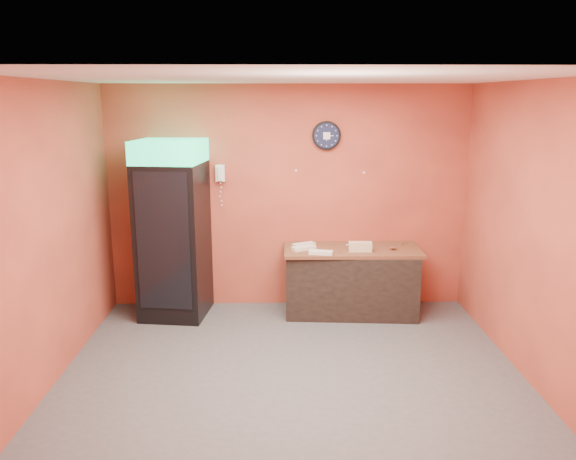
{
  "coord_description": "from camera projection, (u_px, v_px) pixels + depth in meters",
  "views": [
    {
      "loc": [
        -0.13,
        -4.97,
        2.64
      ],
      "look_at": [
        -0.03,
        0.6,
        1.32
      ],
      "focal_mm": 35.0,
      "sensor_mm": 36.0,
      "label": 1
    }
  ],
  "objects": [
    {
      "name": "sub_roll_stack",
      "position": [
        360.0,
        247.0,
        6.72
      ],
      "size": [
        0.28,
        0.11,
        0.12
      ],
      "rotation": [
        0.0,
        0.0,
        -0.04
      ],
      "color": "beige",
      "rests_on": "butcher_paper"
    },
    {
      "name": "beverage_cooler",
      "position": [
        173.0,
        233.0,
        6.74
      ],
      "size": [
        0.85,
        0.85,
        2.16
      ],
      "rotation": [
        0.0,
        0.0,
        -0.13
      ],
      "color": "black",
      "rests_on": "floor"
    },
    {
      "name": "butcher_paper",
      "position": [
        352.0,
        250.0,
        6.88
      ],
      "size": [
        1.68,
        0.74,
        0.04
      ],
      "primitive_type": "cube",
      "rotation": [
        0.0,
        0.0,
        -0.01
      ],
      "color": "brown",
      "rests_on": "prep_counter"
    },
    {
      "name": "wrapped_sandwich_left",
      "position": [
        304.0,
        248.0,
        6.8
      ],
      "size": [
        0.31,
        0.23,
        0.04
      ],
      "primitive_type": "cube",
      "rotation": [
        0.0,
        0.0,
        0.45
      ],
      "color": "silver",
      "rests_on": "butcher_paper"
    },
    {
      "name": "kitchen_tool",
      "position": [
        358.0,
        243.0,
        6.98
      ],
      "size": [
        0.06,
        0.06,
        0.06
      ],
      "primitive_type": "cylinder",
      "color": "silver",
      "rests_on": "butcher_paper"
    },
    {
      "name": "wall_phone",
      "position": [
        220.0,
        173.0,
        6.93
      ],
      "size": [
        0.11,
        0.1,
        0.21
      ],
      "color": "white",
      "rests_on": "back_wall"
    },
    {
      "name": "floor",
      "position": [
        292.0,
        376.0,
        5.45
      ],
      "size": [
        4.5,
        4.5,
        0.0
      ],
      "primitive_type": "plane",
      "color": "#47474C",
      "rests_on": "ground"
    },
    {
      "name": "back_wall",
      "position": [
        288.0,
        198.0,
        7.07
      ],
      "size": [
        4.5,
        0.02,
        2.8
      ],
      "primitive_type": "cube",
      "color": "#CE543A",
      "rests_on": "floor"
    },
    {
      "name": "wrapped_sandwich_right",
      "position": [
        304.0,
        245.0,
        6.95
      ],
      "size": [
        0.3,
        0.23,
        0.04
      ],
      "primitive_type": "cube",
      "rotation": [
        0.0,
        0.0,
        0.49
      ],
      "color": "silver",
      "rests_on": "butcher_paper"
    },
    {
      "name": "ceiling",
      "position": [
        292.0,
        78.0,
        4.8
      ],
      "size": [
        4.5,
        4.0,
        0.02
      ],
      "primitive_type": "cube",
      "color": "white",
      "rests_on": "back_wall"
    },
    {
      "name": "wall_clock",
      "position": [
        326.0,
        136.0,
        6.87
      ],
      "size": [
        0.35,
        0.06,
        0.35
      ],
      "color": "black",
      "rests_on": "back_wall"
    },
    {
      "name": "left_wall",
      "position": [
        44.0,
        237.0,
        5.08
      ],
      "size": [
        0.02,
        4.0,
        2.8
      ],
      "primitive_type": "cube",
      "color": "#CE543A",
      "rests_on": "floor"
    },
    {
      "name": "wrapped_sandwich_mid",
      "position": [
        321.0,
        252.0,
        6.61
      ],
      "size": [
        0.3,
        0.17,
        0.04
      ],
      "primitive_type": "cube",
      "rotation": [
        0.0,
        0.0,
        -0.21
      ],
      "color": "silver",
      "rests_on": "butcher_paper"
    },
    {
      "name": "right_wall",
      "position": [
        536.0,
        235.0,
        5.17
      ],
      "size": [
        0.02,
        4.0,
        2.8
      ],
      "primitive_type": "cube",
      "color": "#CE543A",
      "rests_on": "floor"
    },
    {
      "name": "prep_counter",
      "position": [
        351.0,
        282.0,
        6.97
      ],
      "size": [
        1.63,
        0.81,
        0.79
      ],
      "primitive_type": "cube",
      "rotation": [
        0.0,
        0.0,
        -0.07
      ],
      "color": "black",
      "rests_on": "floor"
    }
  ]
}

